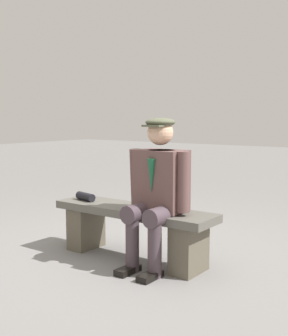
# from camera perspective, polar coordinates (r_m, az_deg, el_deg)

# --- Properties ---
(ground_plane) EXTENTS (30.00, 30.00, 0.00)m
(ground_plane) POSITION_cam_1_polar(r_m,az_deg,el_deg) (3.97, -1.41, -11.67)
(ground_plane) COLOR slate
(bench) EXTENTS (1.53, 0.40, 0.47)m
(bench) POSITION_cam_1_polar(r_m,az_deg,el_deg) (3.88, -1.43, -7.43)
(bench) COLOR #58554D
(bench) RESTS_ON ground
(seated_man) EXTENTS (0.57, 0.57, 1.24)m
(seated_man) POSITION_cam_1_polar(r_m,az_deg,el_deg) (3.59, 1.74, -2.41)
(seated_man) COLOR brown
(seated_man) RESTS_ON ground
(rolled_magazine) EXTENTS (0.23, 0.12, 0.07)m
(rolled_magazine) POSITION_cam_1_polar(r_m,az_deg,el_deg) (4.17, -7.59, -3.69)
(rolled_magazine) COLOR black
(rolled_magazine) RESTS_ON bench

